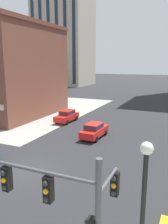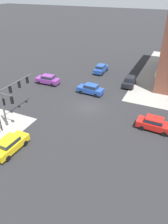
% 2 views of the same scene
% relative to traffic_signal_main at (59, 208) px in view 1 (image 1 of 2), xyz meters
% --- Properties ---
extents(ground_plane, '(320.00, 320.00, 0.00)m').
position_rel_traffic_signal_main_xyz_m(ground_plane, '(-7.33, 7.55, -3.60)').
color(ground_plane, '#262628').
extents(sidewalk_far_corner, '(32.00, 32.00, 0.02)m').
position_rel_traffic_signal_main_xyz_m(sidewalk_far_corner, '(-27.33, 27.55, -3.60)').
color(sidewalk_far_corner, gray).
rests_on(sidewalk_far_corner, ground).
extents(traffic_signal_main, '(6.31, 2.09, 5.69)m').
position_rel_traffic_signal_main_xyz_m(traffic_signal_main, '(0.00, 0.00, 0.00)').
color(traffic_signal_main, '#4C4C51').
rests_on(traffic_signal_main, ground).
extents(street_lamp_corner_near, '(0.36, 0.36, 6.25)m').
position_rel_traffic_signal_main_xyz_m(street_lamp_corner_near, '(2.67, 0.13, 0.25)').
color(street_lamp_corner_near, black).
rests_on(street_lamp_corner_near, ground).
extents(car_main_northbound_near, '(2.04, 4.47, 1.68)m').
position_rel_traffic_signal_main_xyz_m(car_main_northbound_near, '(-5.55, 17.36, -2.68)').
color(car_main_northbound_near, red).
rests_on(car_main_northbound_near, ground).
extents(car_main_northbound_far, '(1.98, 4.45, 1.68)m').
position_rel_traffic_signal_main_xyz_m(car_main_northbound_far, '(-11.78, 22.45, -2.68)').
color(car_main_northbound_far, red).
rests_on(car_main_northbound_far, ground).
extents(residential_tower_skyline_left, '(20.04, 16.38, 60.42)m').
position_rel_traffic_signal_main_xyz_m(residential_tower_skyline_left, '(-40.37, 74.13, 26.63)').
color(residential_tower_skyline_left, '#B2A899').
rests_on(residential_tower_skyline_left, ground).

